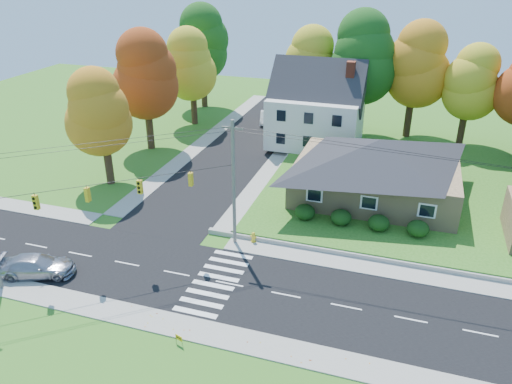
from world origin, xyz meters
TOP-DOWN VIEW (x-y plane):
  - ground at (0.00, 0.00)m, footprint 120.00×120.00m
  - road_main at (0.00, 0.00)m, footprint 90.00×8.00m
  - road_cross at (-8.00, 26.00)m, footprint 8.00×44.00m
  - sidewalk_north at (0.00, 5.00)m, footprint 90.00×2.00m
  - sidewalk_south at (0.00, -5.00)m, footprint 90.00×2.00m
  - lawn at (13.00, 21.00)m, footprint 30.00×30.00m
  - ranch_house at (8.00, 16.00)m, footprint 14.60×10.60m
  - colonial_house at (0.04, 28.00)m, footprint 10.40×8.40m
  - hedge_row at (7.50, 9.80)m, footprint 10.70×1.70m
  - traffic_infrastructure at (-0.15, 1.35)m, footprint 38.10×10.66m
  - tree_lot_0 at (-2.00, 34.00)m, footprint 6.72×6.72m
  - tree_lot_1 at (4.00, 33.00)m, footprint 7.84×7.84m
  - tree_lot_2 at (10.00, 34.00)m, footprint 7.28×7.28m
  - tree_lot_3 at (16.00, 33.00)m, footprint 6.16×6.16m
  - tree_west_0 at (-17.00, 12.00)m, footprint 6.16×6.16m
  - tree_west_1 at (-18.00, 22.00)m, footprint 7.28×7.28m
  - tree_west_2 at (-17.00, 32.00)m, footprint 6.72×6.72m
  - tree_west_3 at (-19.00, 40.00)m, footprint 7.84×7.84m
  - silver_sedan at (-13.17, -3.15)m, footprint 5.58×3.76m
  - white_car at (-8.02, 35.20)m, footprint 2.59×4.69m
  - fire_hydrant at (-0.13, 5.67)m, footprint 0.53×0.41m
  - yard_sign at (-0.71, -6.35)m, footprint 0.50×0.19m

SIDE VIEW (x-z plane):
  - ground at x=0.00m, z-range 0.00..0.00m
  - road_main at x=0.00m, z-range 0.00..0.02m
  - road_cross at x=-8.00m, z-range 0.00..0.02m
  - sidewalk_north at x=0.00m, z-range 0.00..0.08m
  - sidewalk_south at x=0.00m, z-range 0.00..0.08m
  - lawn at x=13.00m, z-range 0.00..0.50m
  - fire_hydrant at x=-0.13m, z-range -0.02..0.90m
  - yard_sign at x=-0.71m, z-range 0.13..0.77m
  - white_car at x=-8.02m, z-range 0.02..1.49m
  - silver_sedan at x=-13.17m, z-range 0.02..1.52m
  - hedge_row at x=7.50m, z-range 0.50..1.77m
  - ranch_house at x=8.00m, z-range 0.57..5.97m
  - colonial_house at x=0.04m, z-range -0.22..9.38m
  - traffic_infrastructure at x=-0.15m, z-range 0.15..10.15m
  - tree_west_0 at x=-17.00m, z-range 1.42..12.89m
  - tree_lot_3 at x=16.00m, z-range 1.92..13.39m
  - tree_west_2 at x=-17.00m, z-range 1.55..14.06m
  - tree_lot_0 at x=-2.00m, z-range 2.05..14.56m
  - tree_west_1 at x=-18.00m, z-range 1.68..15.24m
  - tree_lot_2 at x=10.00m, z-range 2.18..15.74m
  - tree_west_3 at x=-19.00m, z-range 1.81..16.41m
  - tree_lot_1 at x=4.00m, z-range 2.31..16.91m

